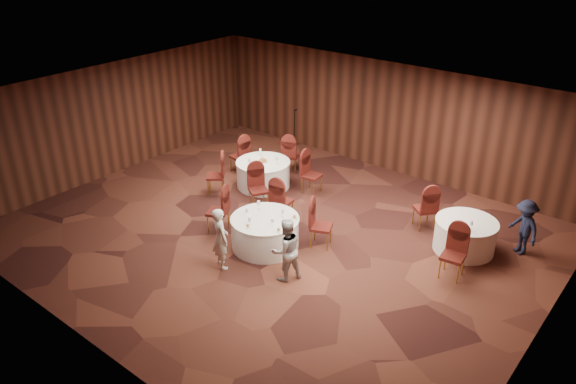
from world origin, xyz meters
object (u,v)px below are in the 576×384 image
Objects in this scene: mic_stand at (294,144)px; man_c at (524,227)px; woman_a at (220,238)px; table_main at (265,232)px; woman_b at (286,250)px; table_left at (263,174)px; table_right at (465,235)px.

mic_stand is 1.18× the size of man_c.
table_main is at bearing -75.14° from woman_a.
woman_b reaches higher than table_main.
man_c reaches higher than table_main.
woman_a is at bearing -66.19° from mic_stand.
man_c is (3.48, 4.08, -0.04)m from woman_b.
mic_stand is 1.10× the size of woman_a.
table_left is at bearing -37.15° from woman_a.
mic_stand is 6.54m from woman_b.
table_right is 1.05× the size of man_c.
man_c is at bearing 163.72° from woman_b.
mic_stand reaches higher than table_right.
table_main is 1.00× the size of mic_stand.
woman_a is at bearing -61.72° from table_left.
table_left is at bearing -136.38° from man_c.
table_left is 2.27m from mic_stand.
table_main is 5.76m from man_c.
mic_stand is at bearing 121.07° from table_main.
mic_stand is at bearing 163.81° from table_right.
table_main is 1.12× the size of woman_b.
table_main is 1.13× the size of table_right.
table_left and table_right have the same top height.
table_left is 1.09× the size of table_right.
man_c is (1.04, 0.68, 0.28)m from table_right.
table_main is 5.33m from mic_stand.
woman_b reaches higher than table_right.
woman_b is at bearing -95.41° from man_c.
table_right is at bearing -111.46° from man_c.
table_left is (-2.13, 2.38, 0.00)m from table_main.
woman_a reaches higher than man_c.
woman_a is 1.08× the size of man_c.
table_main is 1.11× the size of woman_a.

